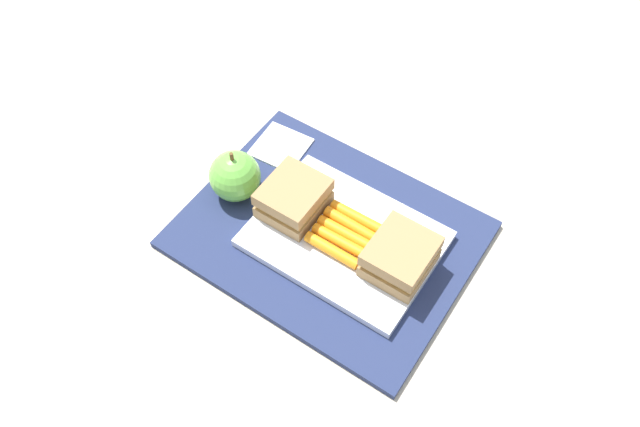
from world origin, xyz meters
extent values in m
plane|color=#B7AD99|center=(0.00, 0.00, 0.00)|extent=(2.40, 2.40, 0.00)
cube|color=navy|center=(0.00, 0.00, 0.01)|extent=(0.36, 0.28, 0.01)
cube|color=white|center=(-0.03, 0.00, 0.02)|extent=(0.23, 0.17, 0.01)
cube|color=#9E7A4C|center=(-0.10, 0.00, 0.03)|extent=(0.07, 0.08, 0.02)
cube|color=#F4CC4C|center=(-0.10, 0.00, 0.04)|extent=(0.07, 0.07, 0.01)
cube|color=#9E7A4C|center=(-0.10, 0.00, 0.06)|extent=(0.07, 0.08, 0.02)
cube|color=#9E7A4C|center=(0.05, 0.00, 0.03)|extent=(0.07, 0.08, 0.02)
cube|color=#F4CC4C|center=(0.05, 0.00, 0.04)|extent=(0.07, 0.07, 0.01)
cube|color=#9E7A4C|center=(0.05, 0.00, 0.06)|extent=(0.07, 0.08, 0.02)
cylinder|color=orange|center=(-0.02, -0.03, 0.03)|extent=(0.08, 0.01, 0.01)
cylinder|color=orange|center=(-0.02, -0.01, 0.03)|extent=(0.08, 0.01, 0.02)
cylinder|color=orange|center=(-0.02, 0.00, 0.03)|extent=(0.08, 0.01, 0.02)
cylinder|color=orange|center=(-0.03, 0.01, 0.03)|extent=(0.08, 0.01, 0.02)
cylinder|color=orange|center=(-0.03, 0.03, 0.03)|extent=(0.08, 0.01, 0.02)
sphere|color=#66B742|center=(0.14, 0.01, 0.04)|extent=(0.07, 0.07, 0.07)
cylinder|color=brown|center=(0.14, 0.01, 0.08)|extent=(0.01, 0.00, 0.01)
cube|color=white|center=(0.14, -0.08, 0.01)|extent=(0.08, 0.08, 0.00)
camera|label=1|loc=(-0.25, 0.39, 0.71)|focal=36.45mm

